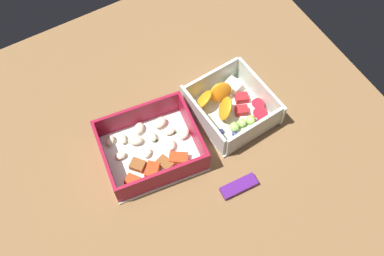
# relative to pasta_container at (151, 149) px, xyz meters

# --- Properties ---
(table_surface) EXTENTS (0.80, 0.80, 0.02)m
(table_surface) POSITION_rel_pasta_container_xyz_m (-0.08, 0.00, -0.03)
(table_surface) COLOR brown
(table_surface) RESTS_ON ground
(pasta_container) EXTENTS (0.20, 0.17, 0.06)m
(pasta_container) POSITION_rel_pasta_container_xyz_m (0.00, 0.00, 0.00)
(pasta_container) COLOR white
(pasta_container) RESTS_ON table_surface
(fruit_bowl) EXTENTS (0.15, 0.16, 0.06)m
(fruit_bowl) POSITION_rel_pasta_container_xyz_m (-0.18, 0.00, 0.00)
(fruit_bowl) COLOR silver
(fruit_bowl) RESTS_ON table_surface
(candy_bar) EXTENTS (0.07, 0.03, 0.01)m
(candy_bar) POSITION_rel_pasta_container_xyz_m (-0.11, 0.15, -0.01)
(candy_bar) COLOR #51197A
(candy_bar) RESTS_ON table_surface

